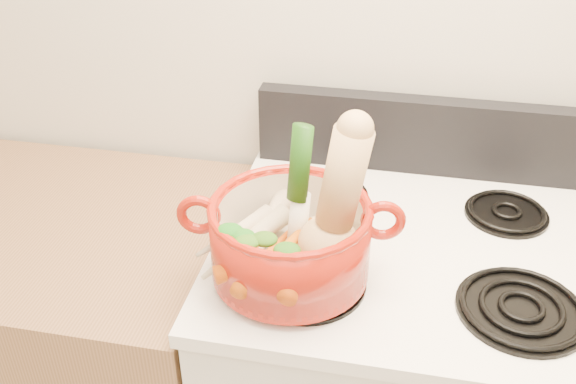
# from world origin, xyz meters

# --- Properties ---
(wall_back) EXTENTS (3.50, 0.02, 2.60)m
(wall_back) POSITION_xyz_m (0.00, 1.75, 1.30)
(wall_back) COLOR beige
(wall_back) RESTS_ON floor
(cooktop) EXTENTS (0.78, 0.67, 0.03)m
(cooktop) POSITION_xyz_m (0.00, 1.40, 0.93)
(cooktop) COLOR white
(cooktop) RESTS_ON stove_body
(control_backsplash) EXTENTS (0.76, 0.05, 0.18)m
(control_backsplash) POSITION_xyz_m (0.00, 1.70, 1.04)
(control_backsplash) COLOR black
(control_backsplash) RESTS_ON cooktop
(burner_front_left) EXTENTS (0.22, 0.22, 0.02)m
(burner_front_left) POSITION_xyz_m (-0.19, 1.24, 0.96)
(burner_front_left) COLOR black
(burner_front_left) RESTS_ON cooktop
(burner_front_right) EXTENTS (0.22, 0.22, 0.02)m
(burner_front_right) POSITION_xyz_m (0.19, 1.24, 0.96)
(burner_front_right) COLOR black
(burner_front_right) RESTS_ON cooktop
(burner_back_left) EXTENTS (0.17, 0.17, 0.02)m
(burner_back_left) POSITION_xyz_m (-0.19, 1.54, 0.96)
(burner_back_left) COLOR black
(burner_back_left) RESTS_ON cooktop
(burner_back_right) EXTENTS (0.17, 0.17, 0.02)m
(burner_back_right) POSITION_xyz_m (0.19, 1.54, 0.96)
(burner_back_right) COLOR black
(burner_back_right) RESTS_ON cooktop
(dutch_oven) EXTENTS (0.32, 0.32, 0.14)m
(dutch_oven) POSITION_xyz_m (-0.22, 1.25, 1.04)
(dutch_oven) COLOR #98160A
(dutch_oven) RESTS_ON burner_front_left
(pot_handle_left) EXTENTS (0.08, 0.03, 0.08)m
(pot_handle_left) POSITION_xyz_m (-0.38, 1.23, 1.09)
(pot_handle_left) COLOR #98160A
(pot_handle_left) RESTS_ON dutch_oven
(pot_handle_right) EXTENTS (0.08, 0.03, 0.08)m
(pot_handle_right) POSITION_xyz_m (-0.06, 1.27, 1.09)
(pot_handle_right) COLOR #98160A
(pot_handle_right) RESTS_ON dutch_oven
(squash) EXTENTS (0.18, 0.15, 0.29)m
(squash) POSITION_xyz_m (-0.14, 1.24, 1.14)
(squash) COLOR #E5BE75
(squash) RESTS_ON dutch_oven
(leek) EXTENTS (0.06, 0.08, 0.26)m
(leek) POSITION_xyz_m (-0.21, 1.28, 1.12)
(leek) COLOR white
(leek) RESTS_ON dutch_oven
(ginger) EXTENTS (0.10, 0.08, 0.04)m
(ginger) POSITION_xyz_m (-0.18, 1.32, 1.02)
(ginger) COLOR #D3BC82
(ginger) RESTS_ON dutch_oven
(parsnip_0) EXTENTS (0.07, 0.23, 0.06)m
(parsnip_0) POSITION_xyz_m (-0.27, 1.27, 1.02)
(parsnip_0) COLOR beige
(parsnip_0) RESTS_ON dutch_oven
(parsnip_1) EXTENTS (0.15, 0.20, 0.06)m
(parsnip_1) POSITION_xyz_m (-0.30, 1.24, 1.03)
(parsnip_1) COLOR beige
(parsnip_1) RESTS_ON dutch_oven
(parsnip_2) EXTENTS (0.08, 0.21, 0.06)m
(parsnip_2) POSITION_xyz_m (-0.27, 1.29, 1.04)
(parsnip_2) COLOR beige
(parsnip_2) RESTS_ON dutch_oven
(parsnip_3) EXTENTS (0.14, 0.15, 0.05)m
(parsnip_3) POSITION_xyz_m (-0.33, 1.26, 1.03)
(parsnip_3) COLOR beige
(parsnip_3) RESTS_ON dutch_oven
(carrot_0) EXTENTS (0.08, 0.16, 0.04)m
(carrot_0) POSITION_xyz_m (-0.25, 1.23, 1.01)
(carrot_0) COLOR #D44B0A
(carrot_0) RESTS_ON dutch_oven
(carrot_1) EXTENTS (0.03, 0.15, 0.05)m
(carrot_1) POSITION_xyz_m (-0.28, 1.19, 1.02)
(carrot_1) COLOR #CD530A
(carrot_1) RESTS_ON dutch_oven
(carrot_2) EXTENTS (0.06, 0.19, 0.05)m
(carrot_2) POSITION_xyz_m (-0.19, 1.19, 1.03)
(carrot_2) COLOR #CF400A
(carrot_2) RESTS_ON dutch_oven
(carrot_3) EXTENTS (0.15, 0.11, 0.05)m
(carrot_3) POSITION_xyz_m (-0.26, 1.18, 1.03)
(carrot_3) COLOR orange
(carrot_3) RESTS_ON dutch_oven
(carrot_4) EXTENTS (0.08, 0.17, 0.05)m
(carrot_4) POSITION_xyz_m (-0.22, 1.23, 1.04)
(carrot_4) COLOR #D3640A
(carrot_4) RESTS_ON dutch_oven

